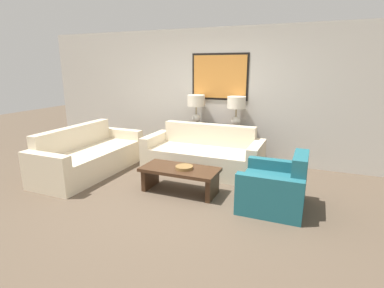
% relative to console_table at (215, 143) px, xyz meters
% --- Properties ---
extents(ground_plane, '(20.00, 20.00, 0.00)m').
position_rel_console_table_xyz_m(ground_plane, '(0.00, -2.09, -0.37)').
color(ground_plane, brown).
extents(back_wall, '(8.36, 0.12, 2.65)m').
position_rel_console_table_xyz_m(back_wall, '(0.00, 0.27, 0.96)').
color(back_wall, beige).
rests_on(back_wall, ground_plane).
extents(console_table, '(1.35, 0.38, 0.75)m').
position_rel_console_table_xyz_m(console_table, '(0.00, 0.00, 0.00)').
color(console_table, '#332319').
rests_on(console_table, ground_plane).
extents(table_lamp_left, '(0.36, 0.36, 0.59)m').
position_rel_console_table_xyz_m(table_lamp_left, '(-0.42, 0.00, 0.79)').
color(table_lamp_left, silver).
rests_on(table_lamp_left, console_table).
extents(table_lamp_right, '(0.36, 0.36, 0.59)m').
position_rel_console_table_xyz_m(table_lamp_right, '(0.42, 0.00, 0.79)').
color(table_lamp_right, silver).
rests_on(table_lamp_right, console_table).
extents(couch_by_back_wall, '(2.15, 0.89, 0.84)m').
position_rel_console_table_xyz_m(couch_by_back_wall, '(0.00, -0.68, -0.08)').
color(couch_by_back_wall, beige).
rests_on(couch_by_back_wall, ground_plane).
extents(couch_by_side, '(0.89, 2.15, 0.84)m').
position_rel_console_table_xyz_m(couch_by_side, '(-1.90, -1.57, -0.08)').
color(couch_by_side, beige).
rests_on(couch_by_side, ground_plane).
extents(coffee_table, '(1.19, 0.56, 0.39)m').
position_rel_console_table_xyz_m(coffee_table, '(0.02, -1.74, -0.08)').
color(coffee_table, '#3D2616').
rests_on(coffee_table, ground_plane).
extents(decorative_bowl, '(0.27, 0.27, 0.05)m').
position_rel_console_table_xyz_m(decorative_bowl, '(0.10, -1.76, 0.04)').
color(decorative_bowl, olive).
rests_on(decorative_bowl, coffee_table).
extents(armchair_near_back_wall, '(0.84, 0.90, 0.79)m').
position_rel_console_table_xyz_m(armchair_near_back_wall, '(1.44, -1.70, -0.10)').
color(armchair_near_back_wall, '#1E5B66').
rests_on(armchair_near_back_wall, ground_plane).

